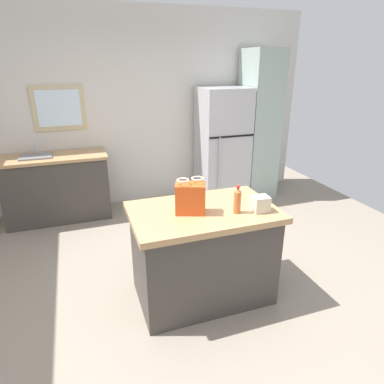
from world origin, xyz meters
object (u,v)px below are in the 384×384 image
(refrigerator, at_px, (222,145))
(shopping_bag, at_px, (190,198))
(tall_cabinet, at_px, (258,126))
(small_box, at_px, (261,204))
(kitchen_island, at_px, (203,253))
(bottle, at_px, (237,201))

(refrigerator, relative_size, shopping_bag, 5.66)
(tall_cabinet, height_order, small_box, tall_cabinet)
(refrigerator, height_order, tall_cabinet, tall_cabinet)
(refrigerator, bearing_deg, shopping_bag, -120.01)
(kitchen_island, xyz_separation_m, bottle, (0.24, -0.15, 0.55))
(kitchen_island, height_order, small_box, small_box)
(tall_cabinet, relative_size, shopping_bag, 7.40)
(kitchen_island, height_order, refrigerator, refrigerator)
(kitchen_island, distance_m, small_box, 0.70)
(refrigerator, distance_m, tall_cabinet, 0.67)
(kitchen_island, height_order, bottle, bottle)
(refrigerator, xyz_separation_m, bottle, (-0.90, -2.33, 0.14))
(refrigerator, bearing_deg, kitchen_island, -117.71)
(shopping_bag, bearing_deg, bottle, -19.55)
(kitchen_island, height_order, tall_cabinet, tall_cabinet)
(tall_cabinet, bearing_deg, kitchen_island, -128.89)
(refrigerator, bearing_deg, bottle, -111.14)
(tall_cabinet, xyz_separation_m, shopping_bag, (-1.88, -2.20, -0.11))
(shopping_bag, distance_m, bottle, 0.39)
(kitchen_island, distance_m, tall_cabinet, 2.88)
(shopping_bag, bearing_deg, kitchen_island, 9.70)
(refrigerator, height_order, bottle, refrigerator)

